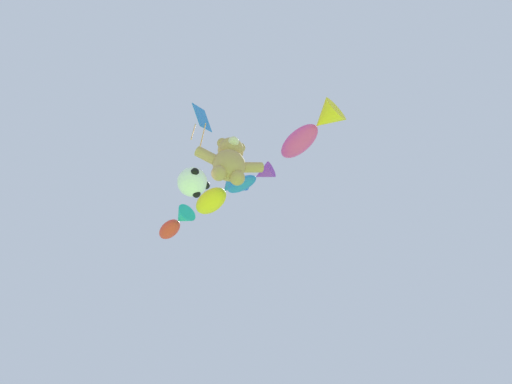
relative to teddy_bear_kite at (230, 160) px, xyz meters
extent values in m
ellipsoid|color=tan|center=(0.00, 0.01, -0.25)|extent=(0.89, 0.76, 1.09)
sphere|color=tan|center=(0.00, 0.01, 0.55)|extent=(0.75, 0.75, 0.75)
sphere|color=beige|center=(0.00, -0.31, 0.50)|extent=(0.31, 0.31, 0.31)
sphere|color=tan|center=(-0.27, 0.01, 0.85)|extent=(0.31, 0.31, 0.31)
cylinder|color=tan|center=(-0.65, 0.01, -0.06)|extent=(0.65, 0.29, 0.51)
sphere|color=tan|center=(-0.24, 0.01, -0.77)|extent=(0.40, 0.40, 0.40)
sphere|color=tan|center=(0.27, 0.01, 0.85)|extent=(0.31, 0.31, 0.31)
cylinder|color=tan|center=(0.65, 0.01, -0.06)|extent=(0.65, 0.29, 0.51)
sphere|color=tan|center=(0.24, 0.01, -0.77)|extent=(0.40, 0.40, 0.40)
sphere|color=white|center=(-0.85, 0.11, -1.28)|extent=(0.74, 0.74, 0.74)
sphere|color=black|center=(-0.51, 0.11, -1.28)|extent=(0.21, 0.21, 0.21)
sphere|color=black|center=(-0.92, 0.34, -1.04)|extent=(0.21, 0.21, 0.21)
sphere|color=black|center=(-0.85, -0.22, -1.33)|extent=(0.21, 0.21, 0.21)
sphere|color=black|center=(-0.69, 0.23, -1.55)|extent=(0.21, 0.21, 0.21)
ellipsoid|color=#E53F9E|center=(2.24, 0.00, 2.30)|extent=(1.35, 1.69, 0.64)
cone|color=yellow|center=(2.77, -1.05, 2.30)|extent=(1.21, 1.16, 0.94)
sphere|color=black|center=(2.03, 0.43, 2.47)|extent=(0.17, 0.17, 0.17)
ellipsoid|color=blue|center=(0.78, 1.75, 1.63)|extent=(1.07, 1.11, 0.39)
cone|color=purple|center=(1.35, 1.12, 1.63)|extent=(0.83, 0.83, 0.57)
sphere|color=black|center=(0.54, 2.00, 1.74)|extent=(0.10, 0.10, 0.10)
ellipsoid|color=yellow|center=(0.00, 3.20, 2.26)|extent=(1.39, 1.59, 0.69)
cone|color=blue|center=(0.53, 2.29, 2.26)|extent=(1.26, 1.16, 1.02)
sphere|color=black|center=(-0.22, 3.58, 2.45)|extent=(0.18, 0.18, 0.18)
ellipsoid|color=red|center=(-1.23, 5.17, 2.47)|extent=(1.04, 1.25, 0.53)
cone|color=#19ADB2|center=(-0.86, 4.41, 2.47)|extent=(0.97, 0.88, 0.79)
sphere|color=black|center=(-1.38, 5.49, 2.61)|extent=(0.14, 0.14, 0.14)
cube|color=blue|center=(-1.03, 1.09, 4.36)|extent=(0.99, 0.97, 1.36)
cylinder|color=orange|center=(-1.20, 1.12, 3.20)|extent=(0.03, 0.18, 1.46)
cylinder|color=orange|center=(-0.85, 1.14, 2.93)|extent=(0.03, 0.19, 1.99)
camera|label=1|loc=(-0.92, -5.56, -9.43)|focal=28.00mm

